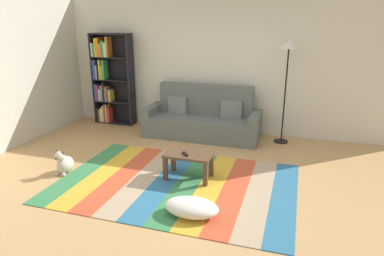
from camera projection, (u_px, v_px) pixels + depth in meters
name	position (u px, v px, depth m)	size (l,w,h in m)	color
ground_plane	(183.00, 181.00, 4.94)	(14.00, 14.00, 0.00)	tan
back_wall	(223.00, 65.00, 6.85)	(6.80, 0.10, 2.70)	silver
left_wall	(18.00, 70.00, 6.18)	(0.10, 5.50, 2.70)	beige
rug	(176.00, 183.00, 4.88)	(3.32, 2.27, 0.01)	#387F4C
couch	(202.00, 120.00, 6.76)	(2.26, 0.80, 1.00)	#59605B
bookshelf	(109.00, 80.00, 7.46)	(0.90, 0.28, 1.95)	black
coffee_table	(189.00, 159.00, 4.94)	(0.68, 0.41, 0.38)	#513826
pouf	(192.00, 207.00, 4.06)	(0.66, 0.41, 0.20)	white
dog	(64.00, 163.00, 5.16)	(0.22, 0.35, 0.40)	beige
standing_lamp	(288.00, 58.00, 6.04)	(0.32, 0.32, 1.88)	black
tv_remote	(185.00, 154.00, 4.87)	(0.04, 0.15, 0.02)	black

